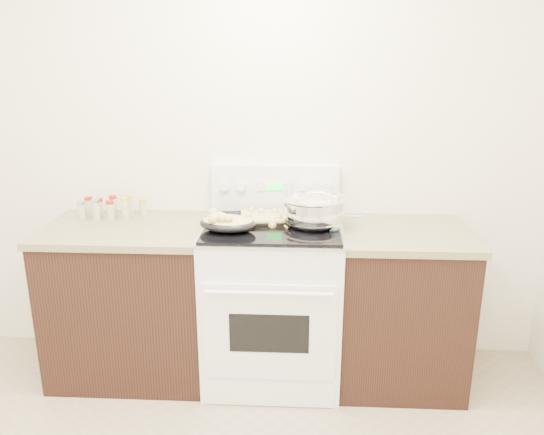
{
  "coord_description": "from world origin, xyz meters",
  "views": [
    {
      "loc": [
        0.49,
        -1.38,
        1.84
      ],
      "look_at": [
        0.35,
        1.37,
        1.0
      ],
      "focal_mm": 35.0,
      "sensor_mm": 36.0,
      "label": 1
    }
  ],
  "objects": [
    {
      "name": "mixing_bowl",
      "position": [
        0.58,
        1.42,
        1.03
      ],
      "size": [
        0.46,
        0.46,
        0.21
      ],
      "color": "silver",
      "rests_on": "kitchen_range"
    },
    {
      "name": "spice_jars",
      "position": [
        -0.63,
        1.59,
        0.98
      ],
      "size": [
        0.39,
        0.15,
        0.13
      ],
      "color": "#BFB28C",
      "rests_on": "counter_left"
    },
    {
      "name": "counter_right",
      "position": [
        1.08,
        1.43,
        0.46
      ],
      "size": [
        0.73,
        0.67,
        0.92
      ],
      "color": "black",
      "rests_on": "ground"
    },
    {
      "name": "counter_left",
      "position": [
        -0.48,
        1.43,
        0.46
      ],
      "size": [
        0.93,
        0.67,
        0.92
      ],
      "color": "black",
      "rests_on": "ground"
    },
    {
      "name": "kitchen_range",
      "position": [
        0.35,
        1.42,
        0.49
      ],
      "size": [
        0.78,
        0.73,
        1.22
      ],
      "color": "white",
      "rests_on": "ground"
    },
    {
      "name": "wooden_spoon",
      "position": [
        0.37,
        1.41,
        0.95
      ],
      "size": [
        0.11,
        0.26,
        0.04
      ],
      "color": "tan",
      "rests_on": "kitchen_range"
    },
    {
      "name": "blue_ladle",
      "position": [
        0.69,
        1.35,
        0.98
      ],
      "size": [
        0.22,
        0.21,
        0.1
      ],
      "color": "#91D2D9",
      "rests_on": "kitchen_range"
    },
    {
      "name": "baking_sheet",
      "position": [
        0.35,
        1.51,
        0.96
      ],
      "size": [
        0.43,
        0.32,
        0.06
      ],
      "color": "black",
      "rests_on": "kitchen_range"
    },
    {
      "name": "room_shell",
      "position": [
        0.0,
        0.0,
        1.7
      ],
      "size": [
        4.1,
        3.6,
        2.75
      ],
      "color": "white",
      "rests_on": "ground"
    },
    {
      "name": "roasting_pan",
      "position": [
        0.11,
        1.29,
        0.99
      ],
      "size": [
        0.34,
        0.26,
        0.12
      ],
      "color": "black",
      "rests_on": "kitchen_range"
    }
  ]
}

